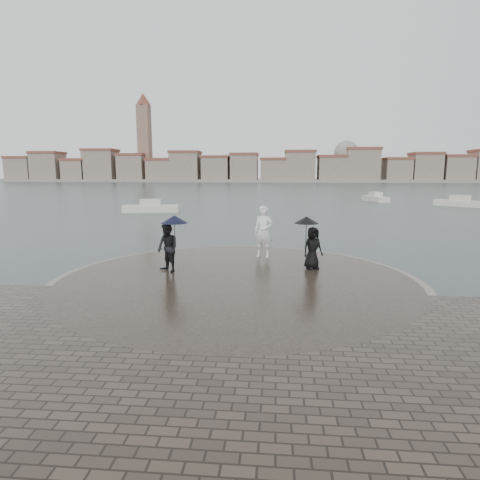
# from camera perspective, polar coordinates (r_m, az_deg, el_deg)

# --- Properties ---
(ground) EXTENTS (400.00, 400.00, 0.00)m
(ground) POSITION_cam_1_polar(r_m,az_deg,el_deg) (10.53, -2.37, -12.18)
(ground) COLOR #2B3835
(ground) RESTS_ON ground
(kerb_ring) EXTENTS (12.50, 12.50, 0.32)m
(kerb_ring) POSITION_cam_1_polar(r_m,az_deg,el_deg) (13.78, -0.48, -6.19)
(kerb_ring) COLOR gray
(kerb_ring) RESTS_ON ground
(quay_tip) EXTENTS (11.90, 11.90, 0.36)m
(quay_tip) POSITION_cam_1_polar(r_m,az_deg,el_deg) (13.77, -0.48, -6.11)
(quay_tip) COLOR #2D261E
(quay_tip) RESTS_ON ground
(statue) EXTENTS (0.86, 0.62, 2.18)m
(statue) POSITION_cam_1_polar(r_m,az_deg,el_deg) (16.89, 3.35, 1.20)
(statue) COLOR white
(statue) RESTS_ON quay_tip
(visitor_left) EXTENTS (1.28, 1.12, 2.04)m
(visitor_left) POSITION_cam_1_polar(r_m,az_deg,el_deg) (14.56, -10.06, -0.25)
(visitor_left) COLOR black
(visitor_left) RESTS_ON quay_tip
(visitor_right) EXTENTS (1.18, 0.97, 1.95)m
(visitor_right) POSITION_cam_1_polar(r_m,az_deg,el_deg) (15.04, 10.05, -0.03)
(visitor_right) COLOR black
(visitor_right) RESTS_ON quay_tip
(far_skyline) EXTENTS (260.00, 20.00, 37.00)m
(far_skyline) POSITION_cam_1_polar(r_m,az_deg,el_deg) (170.58, 2.57, 10.10)
(far_skyline) COLOR gray
(far_skyline) RESTS_ON ground
(boats) EXTENTS (39.27, 21.87, 1.50)m
(boats) POSITION_cam_1_polar(r_m,az_deg,el_deg) (49.12, 14.01, 5.15)
(boats) COLOR silver
(boats) RESTS_ON ground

